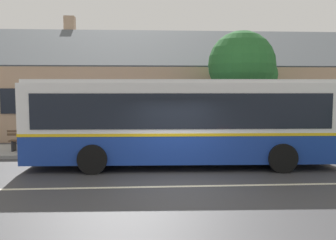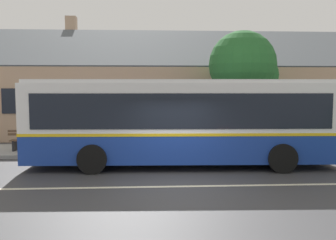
{
  "view_description": "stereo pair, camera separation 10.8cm",
  "coord_description": "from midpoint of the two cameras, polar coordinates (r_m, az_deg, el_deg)",
  "views": [
    {
      "loc": [
        -0.98,
        -10.71,
        2.94
      ],
      "look_at": [
        -0.08,
        3.32,
        1.66
      ],
      "focal_mm": 40.0,
      "sensor_mm": 36.0,
      "label": 1
    },
    {
      "loc": [
        -0.88,
        -10.71,
        2.94
      ],
      "look_at": [
        -0.08,
        3.32,
        1.66
      ],
      "focal_mm": 40.0,
      "sensor_mm": 36.0,
      "label": 2
    }
  ],
  "objects": [
    {
      "name": "ground_plane",
      "position": [
        11.14,
        1.23,
        -10.1
      ],
      "size": [
        300.0,
        300.0,
        0.0
      ],
      "primitive_type": "plane",
      "color": "#38383A"
    },
    {
      "name": "sidewalk_far",
      "position": [
        16.98,
        -0.51,
        -4.52
      ],
      "size": [
        60.0,
        3.0,
        0.15
      ],
      "primitive_type": "cube",
      "color": "gray",
      "rests_on": "ground"
    },
    {
      "name": "lane_divider_stripe",
      "position": [
        11.14,
        1.23,
        -10.08
      ],
      "size": [
        60.0,
        0.16,
        0.01
      ],
      "primitive_type": "cube",
      "color": "beige",
      "rests_on": "ground"
    },
    {
      "name": "community_building",
      "position": [
        25.12,
        0.29,
        3.33
      ],
      "size": [
        25.22,
        10.68,
        7.62
      ],
      "color": "tan",
      "rests_on": "ground"
    },
    {
      "name": "transit_bus",
      "position": [
        13.73,
        1.73,
        0.03
      ],
      "size": [
        11.15,
        3.03,
        3.17
      ],
      "color": "navy",
      "rests_on": "ground"
    },
    {
      "name": "bench_by_building",
      "position": [
        17.2,
        -20.62,
        -3.07
      ],
      "size": [
        1.64,
        0.51,
        0.94
      ],
      "color": "brown",
      "rests_on": "sidewalk_far"
    },
    {
      "name": "bench_down_street",
      "position": [
        16.23,
        -5.21,
        -3.25
      ],
      "size": [
        1.56,
        0.51,
        0.94
      ],
      "color": "brown",
      "rests_on": "sidewalk_far"
    },
    {
      "name": "street_tree_primary",
      "position": [
        18.55,
        11.39,
        7.95
      ],
      "size": [
        3.36,
        3.24,
        5.59
      ],
      "color": "#4C3828",
      "rests_on": "ground"
    },
    {
      "name": "bus_stop_sign",
      "position": [
        17.48,
        21.93,
        0.56
      ],
      "size": [
        0.36,
        0.07,
        2.4
      ],
      "color": "gray",
      "rests_on": "sidewalk_far"
    }
  ]
}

